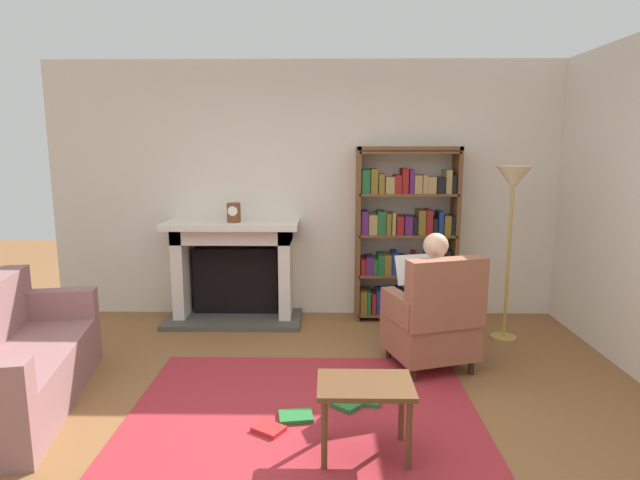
# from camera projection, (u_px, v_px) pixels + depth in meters

# --- Properties ---
(ground) EXTENTS (14.00, 14.00, 0.00)m
(ground) POSITION_uv_depth(u_px,v_px,m) (302.00, 433.00, 3.41)
(ground) COLOR brown
(back_wall) EXTENTS (5.60, 0.10, 2.70)m
(back_wall) POSITION_uv_depth(u_px,v_px,m) (313.00, 191.00, 5.68)
(back_wall) COLOR silver
(back_wall) RESTS_ON ground
(side_wall_right) EXTENTS (0.10, 5.20, 2.70)m
(side_wall_right) POSITION_uv_depth(u_px,v_px,m) (629.00, 204.00, 4.36)
(side_wall_right) COLOR silver
(side_wall_right) RESTS_ON ground
(area_rug) EXTENTS (2.40, 1.80, 0.01)m
(area_rug) POSITION_uv_depth(u_px,v_px,m) (304.00, 409.00, 3.70)
(area_rug) COLOR #A12830
(area_rug) RESTS_ON ground
(fireplace) EXTENTS (1.41, 0.64, 1.06)m
(fireplace) POSITION_uv_depth(u_px,v_px,m) (234.00, 267.00, 5.58)
(fireplace) COLOR #4C4742
(fireplace) RESTS_ON ground
(mantel_clock) EXTENTS (0.14, 0.14, 0.20)m
(mantel_clock) POSITION_uv_depth(u_px,v_px,m) (234.00, 213.00, 5.38)
(mantel_clock) COLOR brown
(mantel_clock) RESTS_ON fireplace
(bookshelf) EXTENTS (1.05, 0.32, 1.82)m
(bookshelf) POSITION_uv_depth(u_px,v_px,m) (406.00, 237.00, 5.53)
(bookshelf) COLOR brown
(bookshelf) RESTS_ON ground
(armchair_reading) EXTENTS (0.80, 0.78, 0.97)m
(armchair_reading) POSITION_uv_depth(u_px,v_px,m) (434.00, 320.00, 4.31)
(armchair_reading) COLOR #331E14
(armchair_reading) RESTS_ON ground
(seated_reader) EXTENTS (0.47, 0.59, 1.14)m
(seated_reader) POSITION_uv_depth(u_px,v_px,m) (428.00, 293.00, 4.38)
(seated_reader) COLOR silver
(seated_reader) RESTS_ON ground
(sofa_floral) EXTENTS (1.03, 1.80, 0.85)m
(sofa_floral) POSITION_uv_depth(u_px,v_px,m) (10.00, 364.00, 3.69)
(sofa_floral) COLOR #916464
(sofa_floral) RESTS_ON ground
(side_table) EXTENTS (0.56, 0.39, 0.46)m
(side_table) POSITION_uv_depth(u_px,v_px,m) (365.00, 395.00, 3.09)
(side_table) COLOR brown
(side_table) RESTS_ON ground
(scattered_books) EXTENTS (0.89, 0.64, 0.03)m
(scattered_books) POSITION_uv_depth(u_px,v_px,m) (329.00, 409.00, 3.66)
(scattered_books) COLOR #267233
(scattered_books) RESTS_ON area_rug
(floor_lamp) EXTENTS (0.32, 0.32, 1.64)m
(floor_lamp) POSITION_uv_depth(u_px,v_px,m) (513.00, 194.00, 4.81)
(floor_lamp) COLOR #B7933F
(floor_lamp) RESTS_ON ground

